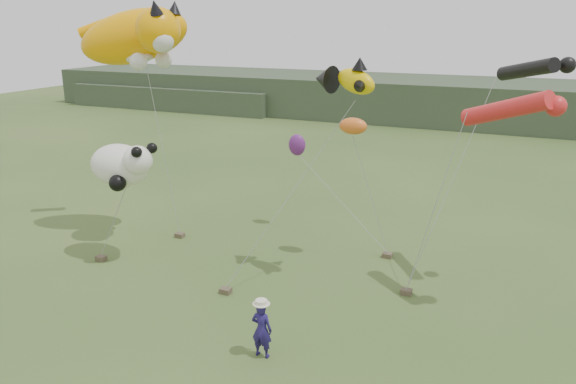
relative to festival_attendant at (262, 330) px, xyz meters
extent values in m
plane|color=#385123|center=(-1.30, 0.13, -0.89)|extent=(120.00, 120.00, 0.00)
cube|color=#2D3D28|center=(-1.30, 45.13, 1.11)|extent=(90.00, 12.00, 4.00)
cube|color=#2D3D28|center=(-31.30, 42.13, 0.36)|extent=(25.00, 8.00, 2.50)
imported|color=#1F1655|center=(0.00, 0.00, 0.00)|extent=(0.65, 0.43, 1.78)
cube|color=brown|center=(-7.79, 7.14, -0.79)|extent=(0.40, 0.32, 0.20)
cube|color=brown|center=(-3.03, 3.09, -0.79)|extent=(0.40, 0.32, 0.20)
cube|color=brown|center=(3.12, 5.71, -0.79)|extent=(0.40, 0.32, 0.20)
cube|color=brown|center=(-9.31, 3.57, -0.79)|extent=(0.40, 0.32, 0.20)
cube|color=brown|center=(1.66, 8.73, -0.79)|extent=(0.40, 0.32, 0.20)
ellipsoid|color=#F79C00|center=(-9.53, 7.12, 8.13)|extent=(5.64, 3.83, 3.22)
sphere|color=#F79C00|center=(-7.52, 6.11, 8.43)|extent=(1.81, 1.81, 1.81)
cone|color=black|center=(-7.22, 5.61, 9.28)|extent=(0.56, 0.69, 0.68)
cone|color=black|center=(-7.02, 6.62, 9.28)|extent=(0.56, 0.65, 0.64)
sphere|color=silver|center=(-7.12, 5.81, 8.02)|extent=(0.91, 0.91, 0.91)
ellipsoid|color=silver|center=(-9.33, 6.82, 7.32)|extent=(1.77, 0.89, 0.55)
sphere|color=silver|center=(-8.12, 5.51, 7.22)|extent=(0.70, 0.70, 0.70)
sphere|color=silver|center=(-7.92, 6.92, 7.22)|extent=(0.70, 0.70, 0.70)
cylinder|color=#F79C00|center=(-12.15, 7.93, 8.53)|extent=(1.88, 1.37, 1.09)
ellipsoid|color=#EAC004|center=(0.80, 6.09, 6.75)|extent=(1.83, 1.19, 1.17)
cone|color=black|center=(-0.53, 6.42, 6.75)|extent=(1.06, 1.20, 1.00)
cone|color=black|center=(0.91, 6.09, 7.36)|extent=(0.56, 0.56, 0.45)
cone|color=black|center=(1.14, 5.53, 6.64)|extent=(0.59, 0.62, 0.45)
cone|color=black|center=(1.14, 6.64, 6.64)|extent=(0.59, 0.62, 0.45)
cylinder|color=black|center=(6.26, 8.49, 7.15)|extent=(2.13, 2.51, 1.02)
sphere|color=black|center=(7.50, 8.04, 7.37)|extent=(0.55, 0.55, 0.55)
cylinder|color=red|center=(5.80, 6.32, 6.03)|extent=(3.02, 2.32, 1.55)
sphere|color=red|center=(7.25, 5.81, 6.29)|extent=(0.64, 0.64, 0.64)
ellipsoid|color=white|center=(-8.53, 4.33, 3.16)|extent=(2.63, 1.75, 1.75)
sphere|color=white|center=(-7.37, 4.04, 3.55)|extent=(1.17, 1.17, 1.17)
sphere|color=black|center=(-7.08, 3.65, 3.98)|extent=(0.43, 0.43, 0.43)
sphere|color=black|center=(-6.98, 4.48, 3.98)|extent=(0.43, 0.43, 0.43)
sphere|color=black|center=(-8.05, 3.56, 2.67)|extent=(0.68, 0.68, 0.68)
sphere|color=black|center=(-9.31, 4.63, 2.77)|extent=(0.68, 0.68, 0.68)
ellipsoid|color=orange|center=(0.15, 8.06, 4.79)|extent=(1.14, 0.66, 0.66)
ellipsoid|color=#5F1F6C|center=(-3.37, 10.69, 3.19)|extent=(0.83, 0.56, 1.02)
camera|label=1|loc=(6.64, -13.18, 8.80)|focal=35.00mm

